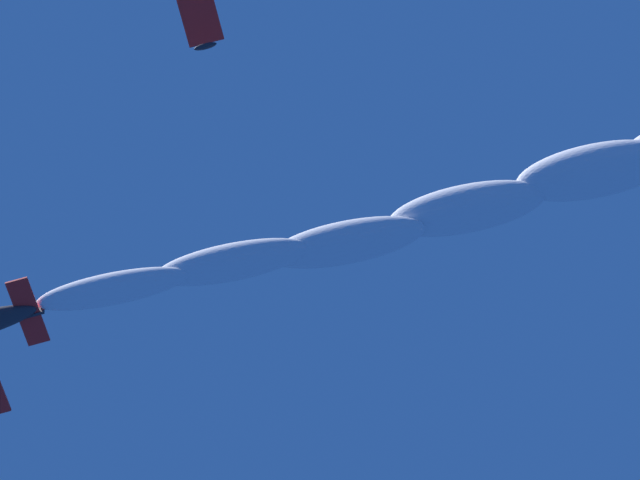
# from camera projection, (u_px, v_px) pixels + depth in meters

# --- Properties ---
(smoke_trail_lead) EXTENTS (40.04, 10.26, 4.95)m
(smoke_trail_lead) POSITION_uv_depth(u_px,v_px,m) (568.00, 182.00, 66.65)
(smoke_trail_lead) COLOR white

